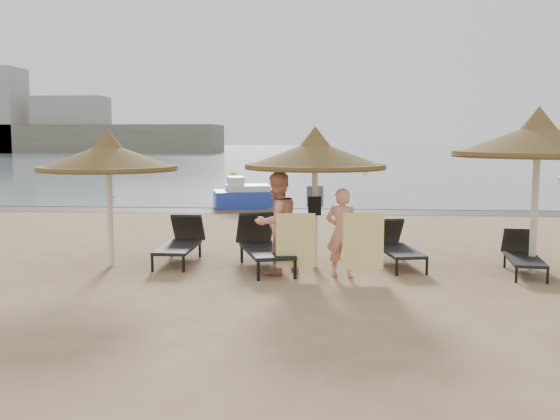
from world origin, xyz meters
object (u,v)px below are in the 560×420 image
(palapa_left, at_px, (108,157))
(person_right, at_px, (342,226))
(lounger_far_right, at_px, (523,254))
(person_left, at_px, (277,215))
(palapa_right, at_px, (538,141))
(palapa_center, at_px, (315,155))
(lounger_far_left, at_px, (181,242))
(lounger_near_right, at_px, (395,245))
(pedal_boat, at_px, (247,196))
(lounger_near_left, at_px, (263,244))

(palapa_left, relative_size, person_right, 1.44)
(lounger_far_right, bearing_deg, person_left, -167.72)
(palapa_right, bearing_deg, palapa_left, -179.80)
(person_left, height_order, person_right, person_left)
(palapa_right, xyz_separation_m, person_left, (-4.51, -0.41, -1.29))
(palapa_center, height_order, palapa_right, palapa_right)
(palapa_center, distance_m, person_left, 1.37)
(lounger_far_left, bearing_deg, lounger_near_right, 0.12)
(palapa_left, relative_size, person_left, 1.24)
(palapa_left, relative_size, palapa_right, 0.87)
(lounger_near_right, relative_size, pedal_boat, 0.75)
(lounger_near_left, relative_size, pedal_boat, 0.89)
(lounger_far_left, distance_m, person_right, 3.31)
(palapa_left, height_order, pedal_boat, palapa_left)
(palapa_left, relative_size, lounger_far_right, 1.54)
(lounger_near_left, bearing_deg, lounger_far_right, -19.74)
(palapa_left, bearing_deg, lounger_far_right, 0.20)
(palapa_left, height_order, palapa_center, palapa_center)
(palapa_center, bearing_deg, lounger_near_right, 11.84)
(lounger_far_left, bearing_deg, person_right, -20.37)
(palapa_left, relative_size, lounger_near_left, 1.15)
(pedal_boat, bearing_deg, palapa_center, -89.76)
(lounger_far_left, relative_size, person_left, 0.91)
(palapa_right, bearing_deg, person_left, -174.82)
(palapa_left, distance_m, lounger_near_right, 5.57)
(lounger_near_left, bearing_deg, person_right, -45.55)
(person_right, bearing_deg, palapa_right, -155.83)
(palapa_left, distance_m, lounger_far_right, 7.65)
(palapa_right, relative_size, person_left, 1.43)
(lounger_far_left, xyz_separation_m, lounger_far_right, (6.27, -0.55, -0.05))
(person_left, bearing_deg, lounger_near_left, -103.35)
(lounger_near_left, xyz_separation_m, lounger_far_right, (4.64, -0.16, -0.10))
(palapa_left, distance_m, lounger_far_left, 2.10)
(palapa_right, height_order, lounger_near_left, palapa_right)
(lounger_near_left, bearing_deg, palapa_center, -13.49)
(palapa_right, xyz_separation_m, lounger_near_right, (-2.34, 0.55, -1.96))
(lounger_near_right, xyz_separation_m, person_right, (-1.03, -1.15, 0.53))
(palapa_left, relative_size, palapa_center, 0.98)
(person_left, distance_m, person_right, 1.16)
(palapa_center, relative_size, person_left, 1.26)
(lounger_far_left, xyz_separation_m, pedal_boat, (0.09, 9.23, 0.01))
(palapa_right, bearing_deg, lounger_far_right, -179.89)
(person_left, distance_m, pedal_boat, 10.37)
(palapa_center, height_order, lounger_near_left, palapa_center)
(lounger_far_right, bearing_deg, lounger_near_left, -175.02)
(person_left, bearing_deg, lounger_near_right, 162.18)
(palapa_center, relative_size, person_right, 1.47)
(lounger_far_left, height_order, person_left, person_left)
(lounger_near_left, distance_m, person_left, 0.88)
(palapa_center, distance_m, pedal_boat, 10.01)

